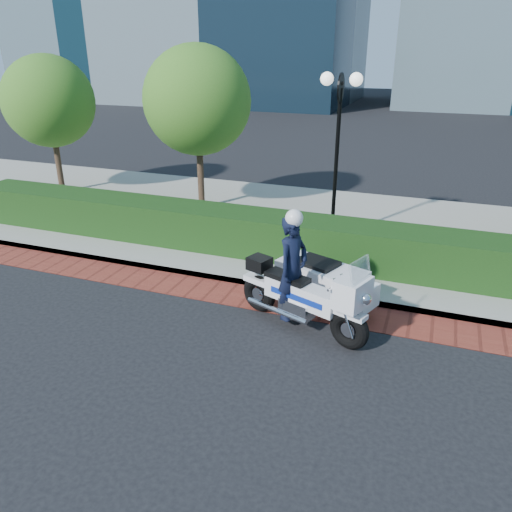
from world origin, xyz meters
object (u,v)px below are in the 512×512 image
(tree_b, at_px, (197,101))
(tree_a, at_px, (49,101))
(police_motorcycle, at_px, (310,282))
(lamppost, at_px, (338,132))

(tree_b, bearing_deg, tree_a, 180.00)
(police_motorcycle, bearing_deg, tree_a, 173.33)
(tree_a, relative_size, tree_b, 0.94)
(tree_b, distance_m, police_motorcycle, 7.78)
(tree_a, distance_m, tree_b, 5.50)
(tree_a, height_order, tree_b, tree_b)
(lamppost, distance_m, police_motorcycle, 4.66)
(police_motorcycle, bearing_deg, lamppost, 116.82)
(tree_a, bearing_deg, police_motorcycle, -27.34)
(tree_a, height_order, police_motorcycle, tree_a)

